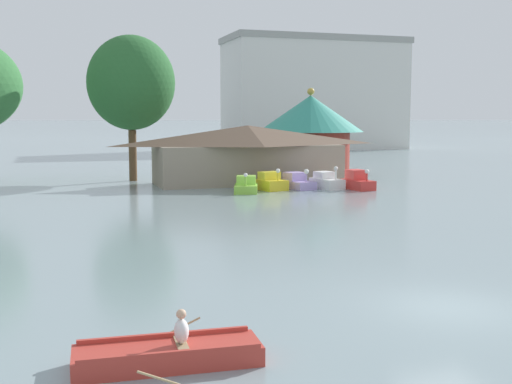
% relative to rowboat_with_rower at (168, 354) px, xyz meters
% --- Properties ---
extents(ground_plane, '(2000.00, 2000.00, 0.00)m').
position_rel_rowboat_with_rower_xyz_m(ground_plane, '(8.33, 1.75, -0.24)').
color(ground_plane, gray).
extents(rowboat_with_rower, '(4.13, 3.15, 1.48)m').
position_rel_rowboat_with_rower_xyz_m(rowboat_with_rower, '(0.00, 0.00, 0.00)').
color(rowboat_with_rower, '#B7382D').
rests_on(rowboat_with_rower, ground).
extents(pedal_boat_lime, '(2.33, 2.90, 1.50)m').
position_rel_rowboat_with_rower_xyz_m(pedal_boat_lime, '(11.01, 30.19, 0.23)').
color(pedal_boat_lime, '#8CCC3F').
rests_on(pedal_boat_lime, ground).
extents(pedal_boat_yellow, '(2.16, 2.58, 1.65)m').
position_rel_rowboat_with_rower_xyz_m(pedal_boat_yellow, '(13.24, 31.23, 0.30)').
color(pedal_boat_yellow, yellow).
rests_on(pedal_boat_yellow, ground).
extents(pedal_boat_lavender, '(2.19, 3.20, 1.57)m').
position_rel_rowboat_with_rower_xyz_m(pedal_boat_lavender, '(15.37, 31.44, 0.25)').
color(pedal_boat_lavender, '#B299D8').
rests_on(pedal_boat_lavender, ground).
extents(pedal_boat_white, '(1.96, 3.02, 1.76)m').
position_rel_rowboat_with_rower_xyz_m(pedal_boat_white, '(17.53, 30.80, 0.27)').
color(pedal_boat_white, white).
rests_on(pedal_boat_white, ground).
extents(pedal_boat_red, '(1.67, 2.91, 1.60)m').
position_rel_rowboat_with_rower_xyz_m(pedal_boat_red, '(19.54, 29.61, 0.33)').
color(pedal_boat_red, red).
rests_on(pedal_boat_red, ground).
extents(boathouse, '(15.94, 6.19, 4.70)m').
position_rel_rowboat_with_rower_xyz_m(boathouse, '(13.00, 36.21, 2.22)').
color(boathouse, gray).
rests_on(boathouse, ground).
extents(green_roof_pavilion, '(10.13, 10.13, 8.13)m').
position_rel_rowboat_with_rower_xyz_m(green_roof_pavilion, '(21.71, 43.99, 4.01)').
color(green_roof_pavilion, '#993328').
rests_on(green_roof_pavilion, ground).
extents(shoreline_tree_mid, '(7.30, 7.30, 12.13)m').
position_rel_rowboat_with_rower_xyz_m(shoreline_tree_mid, '(4.41, 41.37, 7.94)').
color(shoreline_tree_mid, brown).
rests_on(shoreline_tree_mid, ground).
extents(background_building_block, '(29.74, 12.74, 18.37)m').
position_rel_rowboat_with_rower_xyz_m(background_building_block, '(40.27, 86.78, 8.96)').
color(background_building_block, silver).
rests_on(background_building_block, ground).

